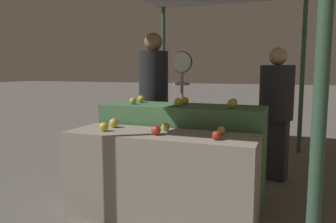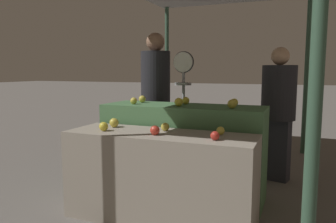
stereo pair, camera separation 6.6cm
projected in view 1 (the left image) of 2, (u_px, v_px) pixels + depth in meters
name	position (u px, v px, depth m)	size (l,w,h in m)	color
ground_plane	(161.00, 219.00, 2.91)	(60.00, 60.00, 0.00)	#66605B
display_counter_front	(160.00, 177.00, 2.86)	(1.65, 0.55, 0.78)	gray
display_counter_back	(182.00, 151.00, 3.40)	(1.65, 0.55, 0.96)	#4C7A4C
apple_front_0	(104.00, 127.00, 2.89)	(0.08, 0.08, 0.08)	gold
apple_front_1	(156.00, 130.00, 2.72)	(0.08, 0.08, 0.08)	red
apple_front_2	(216.00, 136.00, 2.52)	(0.07, 0.07, 0.07)	#B72D23
apple_front_3	(114.00, 123.00, 3.08)	(0.09, 0.09, 0.09)	gold
apple_front_4	(166.00, 127.00, 2.91)	(0.07, 0.07, 0.07)	gold
apple_front_5	(221.00, 131.00, 2.74)	(0.07, 0.07, 0.07)	gold
apple_back_0	(133.00, 101.00, 3.43)	(0.07, 0.07, 0.07)	gold
apple_back_1	(178.00, 102.00, 3.24)	(0.09, 0.09, 0.09)	gold
apple_back_2	(232.00, 104.00, 3.06)	(0.09, 0.09, 0.09)	gold
apple_back_3	(141.00, 99.00, 3.62)	(0.08, 0.08, 0.08)	gold
apple_back_4	(185.00, 101.00, 3.44)	(0.08, 0.08, 0.08)	gold
apple_back_5	(234.00, 102.00, 3.25)	(0.08, 0.08, 0.08)	gold
produce_scale	(182.00, 88.00, 3.93)	(0.26, 0.20, 1.54)	#99999E
person_vendor_at_scale	(154.00, 92.00, 4.27)	(0.51, 0.51, 1.80)	#2D2D38
person_customer_left	(276.00, 105.00, 3.89)	(0.48, 0.48, 1.58)	#2D2D38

